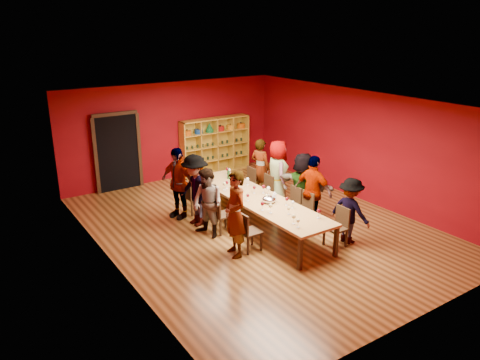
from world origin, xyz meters
name	(u,v)px	position (x,y,z in m)	size (l,w,h in m)	color
room_shell	(257,167)	(0.00, 0.00, 1.50)	(7.10, 9.10, 3.04)	#563516
tasting_table	(257,199)	(0.00, 0.00, 0.70)	(1.10, 4.50, 0.75)	#A57D45
doorway	(117,152)	(-1.80, 4.43, 1.12)	(1.40, 0.17, 2.30)	black
shelving_unit	(215,143)	(1.40, 4.32, 0.98)	(2.40, 0.40, 1.80)	gold
chair_person_left_1	(247,230)	(-0.91, -0.92, 0.50)	(0.42, 0.42, 0.89)	black
person_left_1	(235,214)	(-1.21, -0.92, 0.93)	(0.68, 0.50, 1.86)	#16183C
chair_person_left_2	(220,213)	(-0.91, 0.19, 0.50)	(0.42, 0.42, 0.89)	black
person_left_2	(208,203)	(-1.23, 0.19, 0.81)	(0.78, 0.43, 1.61)	#5772B4
chair_person_left_3	(204,203)	(-0.91, 0.92, 0.50)	(0.42, 0.42, 0.89)	black
person_left_3	(195,190)	(-1.15, 0.92, 0.88)	(1.14, 0.47, 1.76)	#5377AC
chair_person_left_4	(192,195)	(-0.91, 1.59, 0.50)	(0.42, 0.42, 0.89)	black
person_left_4	(178,183)	(-1.28, 1.59, 0.90)	(1.06, 0.48, 1.81)	#131535
chair_person_right_0	(339,225)	(0.91, -1.81, 0.50)	(0.42, 0.42, 0.89)	black
person_right_0	(350,211)	(1.24, -1.81, 0.75)	(0.97, 0.40, 1.50)	#4A4B4F
chair_person_right_1	(304,208)	(0.91, -0.68, 0.50)	(0.42, 0.42, 0.89)	black
person_right_1	(313,191)	(1.16, -0.68, 0.87)	(1.02, 0.47, 1.75)	#5784B3
chair_person_right_2	(292,203)	(0.91, -0.23, 0.50)	(0.42, 0.42, 0.89)	black
person_right_2	(302,186)	(1.21, -0.23, 0.86)	(1.59, 0.46, 1.72)	#5C80BE
chair_person_right_3	(265,190)	(0.91, 0.88, 0.50)	(0.42, 0.42, 0.89)	black
person_right_3	(277,173)	(1.30, 0.88, 0.89)	(0.87, 0.47, 1.77)	#161E3D
chair_person_right_4	(248,182)	(0.91, 1.67, 0.50)	(0.42, 0.42, 0.89)	black
person_right_4	(260,168)	(1.32, 1.67, 0.83)	(0.60, 0.44, 1.66)	#4C4D51
wine_glass_0	(268,189)	(0.32, -0.03, 0.91)	(0.09, 0.09, 0.22)	white
wine_glass_1	(319,212)	(0.37, -1.73, 0.90)	(0.08, 0.08, 0.21)	white
wine_glass_2	(248,179)	(0.34, 0.88, 0.89)	(0.08, 0.08, 0.19)	white
wine_glass_3	(266,196)	(0.01, -0.37, 0.89)	(0.08, 0.08, 0.20)	white
wine_glass_4	(289,209)	(-0.03, -1.22, 0.88)	(0.07, 0.07, 0.18)	white
wine_glass_5	(298,221)	(-0.30, -1.85, 0.89)	(0.08, 0.08, 0.19)	white
wine_glass_6	(287,199)	(0.27, -0.78, 0.89)	(0.08, 0.08, 0.20)	white
wine_glass_7	(293,203)	(0.27, -0.99, 0.88)	(0.07, 0.07, 0.18)	white
wine_glass_8	(227,170)	(0.33, 1.85, 0.90)	(0.08, 0.08, 0.21)	white
wine_glass_9	(224,184)	(-0.37, 0.86, 0.90)	(0.09, 0.09, 0.21)	white
wine_glass_10	(271,206)	(-0.31, -0.94, 0.91)	(0.09, 0.09, 0.22)	white
wine_glass_11	(264,187)	(0.30, 0.14, 0.91)	(0.09, 0.09, 0.22)	white
wine_glass_12	(227,183)	(-0.26, 0.92, 0.90)	(0.08, 0.08, 0.21)	white
wine_glass_13	(229,170)	(0.35, 1.77, 0.90)	(0.08, 0.08, 0.20)	white
wine_glass_14	(254,188)	(0.11, 0.27, 0.89)	(0.08, 0.08, 0.19)	white
wine_glass_15	(248,196)	(-0.31, -0.07, 0.88)	(0.07, 0.07, 0.18)	white
wine_glass_16	(241,178)	(0.27, 1.07, 0.89)	(0.08, 0.08, 0.19)	white
wine_glass_17	(294,217)	(-0.26, -1.67, 0.91)	(0.09, 0.09, 0.22)	white
wine_glass_18	(262,204)	(-0.37, -0.73, 0.90)	(0.08, 0.08, 0.21)	white
wine_glass_19	(209,175)	(-0.29, 1.79, 0.89)	(0.08, 0.08, 0.19)	white
spittoon_bowl	(269,199)	(0.04, -0.42, 0.82)	(0.32, 0.32, 0.18)	silver
carafe_a	(238,190)	(-0.28, 0.40, 0.87)	(0.11, 0.11, 0.26)	white
carafe_b	(274,197)	(0.19, -0.44, 0.85)	(0.11, 0.11, 0.23)	white
wine_bottle	(228,175)	(0.19, 1.56, 0.86)	(0.09, 0.09, 0.30)	#143719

